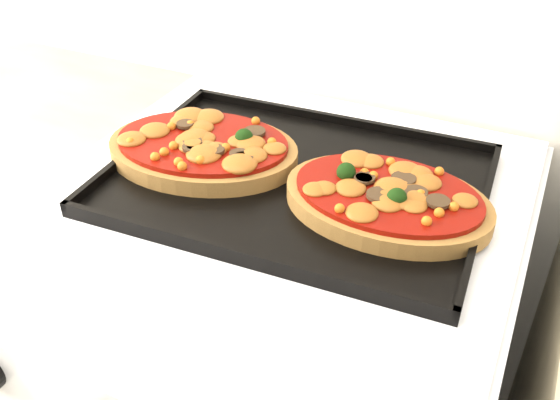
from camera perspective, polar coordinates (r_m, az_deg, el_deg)
The scene contains 3 objects.
baking_tray at distance 0.79m, azimuth 1.55°, elevation 1.98°, with size 0.46×0.34×0.02m, color black.
pizza_left at distance 0.83m, azimuth -7.10°, elevation 4.88°, with size 0.26×0.18×0.04m, color #A8753A, non-canonical shape.
pizza_right at distance 0.74m, azimuth 9.78°, elevation 0.24°, with size 0.25×0.17×0.04m, color #A8753A, non-canonical shape.
Camera 1 is at (0.23, 1.12, 1.35)m, focal length 40.00 mm.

